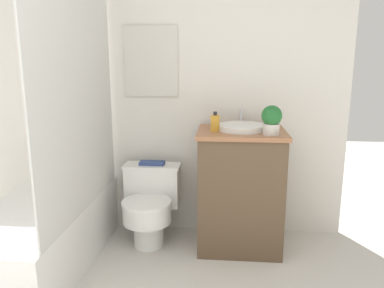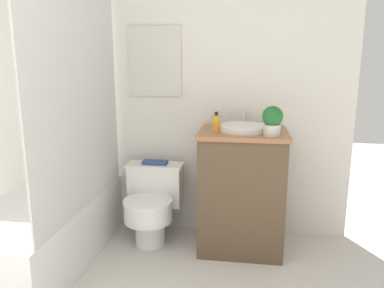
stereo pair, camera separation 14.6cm
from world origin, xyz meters
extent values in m
cube|color=silver|center=(0.00, 2.34, 1.25)|extent=(3.01, 0.05, 2.50)
cube|color=beige|center=(-0.01, 2.31, 1.37)|extent=(0.42, 0.02, 0.53)
cube|color=beige|center=(-0.01, 2.30, 1.37)|extent=(0.39, 0.01, 0.50)
cube|color=white|center=(-0.67, 1.64, 0.22)|extent=(0.68, 1.36, 0.43)
cube|color=silver|center=(-0.33, 1.64, 1.04)|extent=(0.01, 1.25, 1.81)
cylinder|color=white|center=(0.01, 1.99, 0.11)|extent=(0.22, 0.22, 0.21)
cylinder|color=white|center=(0.01, 1.94, 0.28)|extent=(0.35, 0.35, 0.14)
cylinder|color=white|center=(0.01, 1.94, 0.36)|extent=(0.37, 0.37, 0.02)
cube|color=white|center=(0.01, 2.18, 0.41)|extent=(0.42, 0.19, 0.31)
cube|color=white|center=(0.01, 2.18, 0.58)|extent=(0.44, 0.20, 0.02)
cube|color=brown|center=(0.69, 2.05, 0.43)|extent=(0.60, 0.48, 0.86)
cube|color=#9E6642|center=(0.69, 2.05, 0.87)|extent=(0.63, 0.51, 0.03)
cylinder|color=white|center=(0.69, 2.07, 0.91)|extent=(0.35, 0.35, 0.04)
cylinder|color=silver|center=(0.69, 2.27, 0.95)|extent=(0.02, 0.02, 0.13)
cylinder|color=gold|center=(0.50, 2.01, 0.95)|extent=(0.06, 0.06, 0.11)
cylinder|color=black|center=(0.50, 2.01, 1.01)|extent=(0.02, 0.02, 0.02)
cylinder|color=beige|center=(0.88, 1.92, 0.93)|extent=(0.11, 0.11, 0.07)
sphere|color=#23662D|center=(0.88, 1.92, 1.02)|extent=(0.14, 0.14, 0.14)
cube|color=#33477F|center=(0.01, 2.18, 0.60)|extent=(0.19, 0.09, 0.02)
camera|label=1|loc=(0.57, -0.59, 1.37)|focal=35.00mm
camera|label=2|loc=(0.71, -0.58, 1.37)|focal=35.00mm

